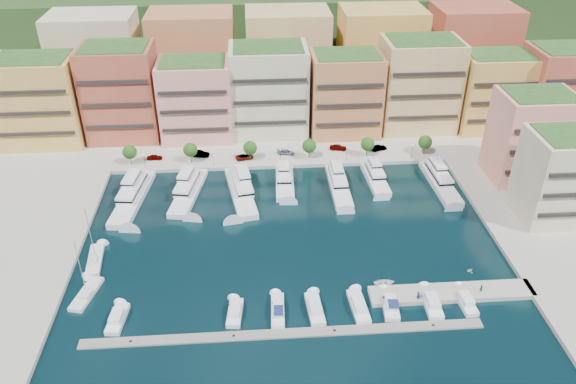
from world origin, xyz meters
name	(u,v)px	position (x,y,z in m)	size (l,w,h in m)	color
ground	(289,234)	(0.00, 0.00, 0.00)	(400.00, 400.00, 0.00)	black
north_quay	(275,119)	(0.00, 62.00, 0.00)	(220.00, 64.00, 2.00)	#9E998E
east_quay	(574,244)	(62.00, -8.00, 0.00)	(34.00, 76.00, 2.00)	#9E998E
hillside	(268,68)	(0.00, 110.00, 0.00)	(240.00, 40.00, 58.00)	#1A3817
south_pontoon	(284,334)	(-3.00, -30.00, 0.00)	(72.00, 2.20, 0.35)	gray
finger_pier	(451,295)	(30.00, -22.00, 0.00)	(32.00, 5.00, 2.00)	#9E998E
apartment_0	(41,101)	(-66.00, 49.99, 13.31)	(22.00, 16.50, 24.80)	#E1B652
apartment_1	(121,92)	(-44.00, 51.99, 14.31)	(20.00, 16.50, 26.80)	#B4573C
apartment_2	(196,100)	(-23.00, 49.99, 12.31)	(20.00, 15.50, 22.80)	#F29D87
apartment_3	(269,90)	(-2.00, 51.99, 13.81)	(22.00, 16.50, 25.80)	beige
apartment_4	(345,94)	(20.00, 49.99, 12.81)	(20.00, 15.50, 23.80)	#C18048
apartment_5	(418,84)	(42.00, 51.99, 14.31)	(22.00, 16.50, 26.80)	#E7CD7A
apartment_6	(493,91)	(64.00, 49.99, 12.31)	(20.00, 15.50, 22.80)	#E1B652
apartment_7	(562,89)	(84.00, 47.99, 13.31)	(22.00, 16.50, 24.80)	#B4573C
apartment_east_a	(531,137)	(62.00, 19.99, 12.31)	(18.00, 14.50, 22.80)	#F29D87
apartment_east_b	(565,176)	(62.00, 1.99, 11.31)	(18.00, 14.50, 20.80)	beige
backblock_0	(98,62)	(-55.00, 74.00, 16.00)	(26.00, 18.00, 30.00)	beige
backblock_1	(194,60)	(-25.00, 74.00, 16.00)	(26.00, 18.00, 30.00)	#C18048
backblock_2	(288,58)	(5.00, 74.00, 16.00)	(26.00, 18.00, 30.00)	#E7CD7A
backblock_3	(380,55)	(35.00, 74.00, 16.00)	(26.00, 18.00, 30.00)	#E1B652
backblock_4	(470,53)	(65.00, 74.00, 16.00)	(26.00, 18.00, 30.00)	#B4573C
tree_0	(130,152)	(-40.00, 33.50, 4.74)	(3.80, 3.80, 5.65)	#473323
tree_1	(190,150)	(-24.00, 33.50, 4.74)	(3.80, 3.80, 5.65)	#473323
tree_2	(250,148)	(-8.00, 33.50, 4.74)	(3.80, 3.80, 5.65)	#473323
tree_3	(309,146)	(8.00, 33.50, 4.74)	(3.80, 3.80, 5.65)	#473323
tree_4	(368,144)	(24.00, 33.50, 4.74)	(3.80, 3.80, 5.65)	#473323
tree_5	(425,142)	(40.00, 33.50, 4.74)	(3.80, 3.80, 5.65)	#473323
lamppost_0	(144,159)	(-36.00, 31.20, 3.83)	(0.30, 0.30, 4.20)	black
lamppost_1	(213,156)	(-18.00, 31.20, 3.83)	(0.30, 0.30, 4.20)	black
lamppost_2	(280,154)	(0.00, 31.20, 3.83)	(0.30, 0.30, 4.20)	black
lamppost_3	(347,152)	(18.00, 31.20, 3.83)	(0.30, 0.30, 4.20)	black
lamppost_4	(413,149)	(36.00, 31.20, 3.83)	(0.30, 0.30, 4.20)	black
yacht_0	(133,194)	(-37.08, 17.60, 1.21)	(8.09, 25.31, 7.30)	white
yacht_1	(189,190)	(-23.65, 18.99, 1.09)	(8.64, 22.23, 7.30)	white
yacht_2	(241,189)	(-10.72, 18.31, 1.21)	(8.51, 23.80, 7.30)	white
yacht_3	(285,180)	(0.51, 21.70, 1.21)	(5.24, 16.14, 7.30)	white
yacht_4	(338,183)	(14.01, 19.37, 1.09)	(4.44, 20.91, 7.30)	white
yacht_5	(375,177)	(24.00, 21.83, 1.21)	(4.95, 15.84, 7.30)	white
yacht_6	(439,180)	(40.11, 19.15, 1.21)	(5.34, 21.65, 7.30)	white
cruiser_0	(117,319)	(-33.24, -24.58, 0.55)	(3.41, 7.75, 2.55)	white
cruiser_3	(235,313)	(-11.81, -24.58, 0.55)	(3.28, 7.29, 2.55)	white
cruiser_4	(278,311)	(-3.88, -24.62, 0.57)	(2.81, 8.95, 2.66)	white
cruiser_5	(315,309)	(3.07, -24.59, 0.55)	(3.24, 8.52, 2.55)	white
cruiser_6	(359,307)	(11.33, -24.60, 0.55)	(3.30, 8.97, 2.55)	white
cruiser_7	(390,305)	(17.33, -24.61, 0.57)	(3.53, 8.23, 2.66)	white
cruiser_8	(431,303)	(25.25, -24.59, 0.55)	(3.08, 8.51, 2.55)	white
cruiser_9	(465,301)	(31.75, -24.58, 0.55)	(2.92, 7.90, 2.55)	white
sailboat_1	(95,260)	(-41.17, -6.62, 0.31)	(3.77, 10.41, 13.20)	white
sailboat_0	(87,294)	(-40.50, -17.22, 0.31)	(5.02, 9.95, 13.20)	white
tender_3	(470,270)	(35.91, -15.56, 0.40)	(1.32, 1.53, 0.81)	beige
tender_0	(385,283)	(17.67, -18.22, 0.43)	(2.99, 4.19, 0.87)	white
car_0	(155,157)	(-34.10, 35.81, 1.70)	(1.66, 4.12, 1.40)	gray
car_1	(200,154)	(-21.80, 36.65, 1.83)	(1.75, 5.01, 1.65)	gray
car_2	(245,157)	(-9.61, 34.28, 1.69)	(2.28, 4.95, 1.38)	gray
car_3	(286,152)	(1.80, 36.26, 1.68)	(1.92, 4.71, 1.37)	gray
car_4	(338,147)	(16.68, 37.90, 1.81)	(1.91, 4.74, 1.62)	gray
car_5	(379,148)	(28.08, 36.77, 1.74)	(1.56, 4.48, 1.48)	gray
person_0	(418,295)	(22.73, -23.88, 1.97)	(0.71, 0.46, 1.94)	navy
person_1	(481,288)	(35.31, -22.61, 1.80)	(0.78, 0.61, 1.61)	#46302A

